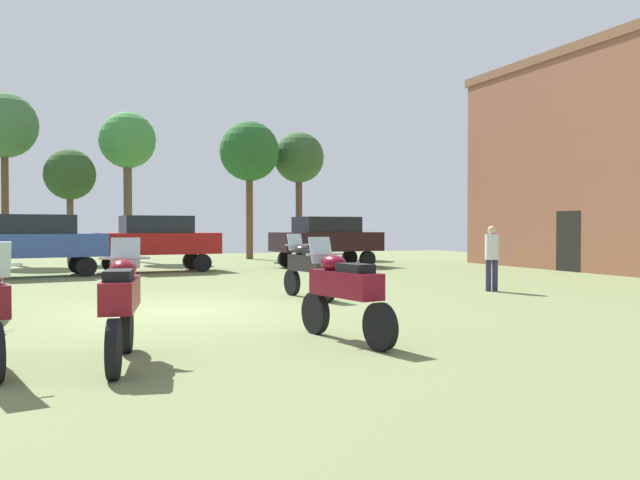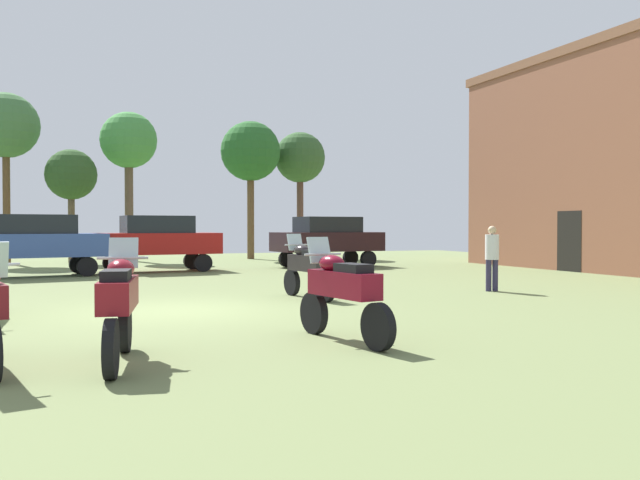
% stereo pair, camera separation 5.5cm
% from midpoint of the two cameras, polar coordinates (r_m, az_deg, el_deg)
% --- Properties ---
extents(ground_plane, '(44.00, 52.00, 0.02)m').
position_cam_midpoint_polar(ground_plane, '(13.09, -12.41, -6.02)').
color(ground_plane, olive).
extents(motorcycle_2, '(0.70, 2.24, 1.47)m').
position_cam_midpoint_polar(motorcycle_2, '(9.35, 1.92, -4.35)').
color(motorcycle_2, black).
rests_on(motorcycle_2, ground).
extents(motorcycle_3, '(0.66, 2.21, 1.45)m').
position_cam_midpoint_polar(motorcycle_3, '(14.88, -1.16, -2.32)').
color(motorcycle_3, black).
rests_on(motorcycle_3, ground).
extents(motorcycle_4, '(0.71, 2.18, 1.48)m').
position_cam_midpoint_polar(motorcycle_4, '(8.18, -16.95, -5.17)').
color(motorcycle_4, black).
rests_on(motorcycle_4, ground).
extents(car_1, '(4.44, 2.18, 2.00)m').
position_cam_midpoint_polar(car_1, '(26.36, 0.52, 0.20)').
color(car_1, black).
rests_on(car_1, ground).
extents(car_2, '(4.43, 2.12, 2.00)m').
position_cam_midpoint_polar(car_2, '(24.32, -13.96, 0.08)').
color(car_2, black).
rests_on(car_2, ground).
extents(car_4, '(4.51, 2.40, 2.00)m').
position_cam_midpoint_polar(car_4, '(23.18, -23.44, -0.04)').
color(car_4, black).
rests_on(car_4, ground).
extents(person_1, '(0.42, 0.42, 1.64)m').
position_cam_midpoint_polar(person_1, '(17.09, 14.49, -1.12)').
color(person_1, '#2D2946').
rests_on(person_1, ground).
extents(tree_3, '(2.63, 2.63, 6.98)m').
position_cam_midpoint_polar(tree_3, '(32.58, -16.30, 8.04)').
color(tree_3, brown).
rests_on(tree_3, ground).
extents(tree_4, '(2.83, 2.83, 7.44)m').
position_cam_midpoint_polar(tree_4, '(32.25, -25.58, 8.79)').
color(tree_4, brown).
rests_on(tree_4, ground).
extents(tree_5, '(2.63, 2.63, 6.54)m').
position_cam_midpoint_polar(tree_5, '(34.82, -1.88, 6.98)').
color(tree_5, brown).
rests_on(tree_5, ground).
extents(tree_6, '(2.96, 2.96, 6.83)m').
position_cam_midpoint_polar(tree_6, '(33.28, -6.15, 7.51)').
color(tree_6, brown).
rests_on(tree_6, ground).
extents(tree_8, '(2.23, 2.23, 5.04)m').
position_cam_midpoint_polar(tree_8, '(31.44, -20.79, 5.20)').
color(tree_8, brown).
rests_on(tree_8, ground).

